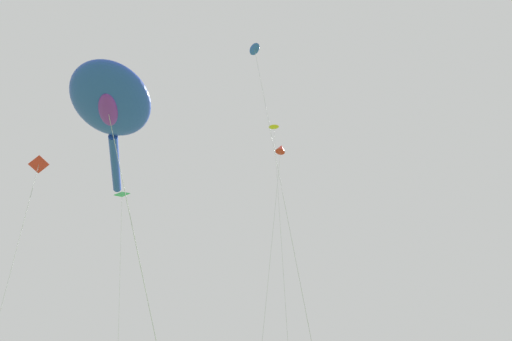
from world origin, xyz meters
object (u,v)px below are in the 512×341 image
at_px(small_kite_streamer_purple, 255,53).
at_px(small_kite_box_yellow, 274,132).
at_px(small_kite_triangle_green, 122,206).
at_px(big_show_kite, 111,105).
at_px(small_kite_diamond_red, 281,150).
at_px(small_kite_stunt_black, 35,179).

xyz_separation_m(small_kite_streamer_purple, small_kite_box_yellow, (5.60, 6.51, 0.55)).
bearing_deg(small_kite_triangle_green, big_show_kite, 54.05).
xyz_separation_m(big_show_kite, small_kite_triangle_green, (3.49, 15.31, 3.25)).
bearing_deg(small_kite_streamer_purple, big_show_kite, 84.50).
xyz_separation_m(big_show_kite, small_kite_diamond_red, (13.16, 5.07, 6.15)).
height_order(small_kite_box_yellow, small_kite_diamond_red, small_kite_box_yellow).
height_order(small_kite_streamer_purple, small_kite_box_yellow, small_kite_box_yellow).
bearing_deg(small_kite_diamond_red, big_show_kite, 142.14).
bearing_deg(small_kite_box_yellow, small_kite_streamer_purple, -93.07).
relative_size(small_kite_triangle_green, small_kite_streamer_purple, 0.83).
distance_m(small_kite_triangle_green, small_kite_diamond_red, 14.37).
bearing_deg(small_kite_triangle_green, small_kite_box_yellow, 111.44).
bearing_deg(small_kite_box_yellow, small_kite_triangle_green, 172.18).
height_order(small_kite_streamer_purple, small_kite_diamond_red, small_kite_streamer_purple).
bearing_deg(big_show_kite, small_kite_diamond_red, 126.47).
distance_m(small_kite_box_yellow, small_kite_stunt_black, 19.00).
relative_size(small_kite_box_yellow, small_kite_stunt_black, 1.87).
xyz_separation_m(big_show_kite, small_kite_box_yellow, (12.98, 5.67, 8.48)).
relative_size(small_kite_triangle_green, small_kite_stunt_black, 1.51).
bearing_deg(big_show_kite, small_kite_streamer_purple, 98.93).
height_order(small_kite_streamer_purple, small_kite_stunt_black, small_kite_streamer_purple).
xyz_separation_m(small_kite_triangle_green, small_kite_diamond_red, (9.67, -10.24, 2.90)).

